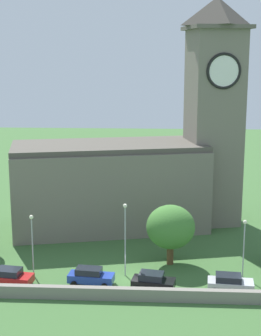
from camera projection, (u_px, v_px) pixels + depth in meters
ground_plane at (136, 233)px, 67.92m from camera, size 200.00×200.00×0.00m
church at (141, 163)px, 69.32m from camera, size 32.15×16.35×30.32m
quay_barrier at (126, 294)px, 49.02m from camera, size 45.92×0.70×1.24m
car_red at (11, 277)px, 52.12m from camera, size 4.53×2.72×1.79m
car_blue at (91, 276)px, 52.33m from camera, size 4.77×2.43×1.77m
car_black at (153, 281)px, 51.08m from camera, size 4.49×2.83×1.81m
car_silver at (230, 283)px, 50.87m from camera, size 4.63×2.59×1.71m
streetlamp_west_mid at (32, 235)px, 53.65m from camera, size 0.44×0.44×6.72m
streetlamp_central at (125, 229)px, 53.57m from camera, size 0.44×0.44×7.92m
streetlamp_east_mid at (244, 239)px, 53.43m from camera, size 0.44×0.44×6.27m
tree_riverside_east at (171, 227)px, 56.81m from camera, size 5.39×5.39×6.78m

